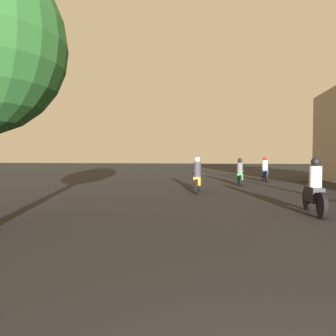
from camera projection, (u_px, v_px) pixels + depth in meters
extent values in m
cylinder|color=black|center=(307.00, 198.00, 9.55)|extent=(0.10, 0.68, 0.68)
cylinder|color=black|center=(322.00, 206.00, 8.20)|extent=(0.10, 0.68, 0.68)
cube|color=black|center=(314.00, 194.00, 8.87)|extent=(0.30, 0.90, 0.41)
cylinder|color=black|center=(310.00, 182.00, 9.30)|extent=(0.60, 0.04, 0.04)
cylinder|color=silver|center=(315.00, 177.00, 8.76)|extent=(0.32, 0.32, 0.56)
sphere|color=black|center=(316.00, 162.00, 8.74)|extent=(0.24, 0.24, 0.24)
cylinder|color=black|center=(198.00, 183.00, 14.96)|extent=(0.10, 0.61, 0.61)
cylinder|color=black|center=(196.00, 187.00, 13.53)|extent=(0.10, 0.61, 0.61)
cube|color=orange|center=(197.00, 181.00, 14.24)|extent=(0.30, 0.79, 0.37)
cylinder|color=black|center=(198.00, 174.00, 14.69)|extent=(0.60, 0.04, 0.04)
cylinder|color=#2D2D33|center=(197.00, 170.00, 14.14)|extent=(0.32, 0.32, 0.62)
sphere|color=silver|center=(197.00, 160.00, 14.12)|extent=(0.24, 0.24, 0.24)
cylinder|color=black|center=(239.00, 179.00, 18.21)|extent=(0.10, 0.57, 0.57)
cylinder|color=black|center=(240.00, 181.00, 16.90)|extent=(0.10, 0.57, 0.57)
cube|color=#1E6B33|center=(240.00, 177.00, 17.55)|extent=(0.30, 0.80, 0.33)
cylinder|color=black|center=(239.00, 171.00, 17.96)|extent=(0.60, 0.04, 0.04)
cylinder|color=#4C514C|center=(240.00, 168.00, 17.45)|extent=(0.32, 0.32, 0.58)
sphere|color=black|center=(240.00, 160.00, 17.43)|extent=(0.24, 0.24, 0.24)
cylinder|color=black|center=(263.00, 175.00, 20.65)|extent=(0.10, 0.68, 0.68)
cylinder|color=black|center=(266.00, 176.00, 19.34)|extent=(0.10, 0.68, 0.68)
cube|color=#1E389E|center=(265.00, 173.00, 19.99)|extent=(0.30, 0.71, 0.38)
cylinder|color=black|center=(264.00, 168.00, 20.40)|extent=(0.60, 0.04, 0.04)
cylinder|color=silver|center=(265.00, 165.00, 19.90)|extent=(0.32, 0.32, 0.56)
sphere|color=#A51919|center=(265.00, 158.00, 19.88)|extent=(0.24, 0.24, 0.24)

